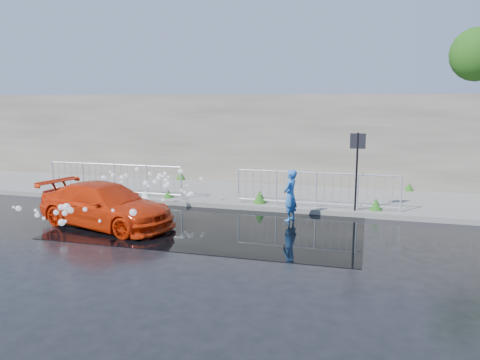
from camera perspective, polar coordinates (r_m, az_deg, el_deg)
The scene contains 12 objects.
ground at distance 12.36m, azimuth -6.70°, elevation -6.48°, with size 90.00×90.00×0.00m, color black.
pavement at distance 16.94m, azimuth -0.30°, elevation -1.69°, with size 30.00×4.00×0.15m, color slate.
curb at distance 15.07m, azimuth -2.39°, elevation -3.13°, with size 30.00×0.25×0.16m, color slate.
retaining_wall at distance 18.79m, azimuth 1.54°, elevation 5.06°, with size 30.00×0.60×3.50m, color #59554B.
puddle at distance 13.09m, azimuth -3.00°, elevation -5.47°, with size 8.00×5.00×0.01m, color black.
sign_post at distance 14.17m, azimuth 14.08°, elevation 2.51°, with size 0.45×0.06×2.50m.
railing_left at distance 16.89m, azimuth -15.05°, elevation 0.21°, with size 5.05×0.05×1.10m.
railing_right at distance 14.65m, azimuth 9.26°, elevation -1.01°, with size 5.05×0.05×1.10m.
weeds at distance 16.35m, azimuth -0.85°, elevation -1.22°, with size 12.17×3.93×0.42m.
water_spray at distance 14.25m, azimuth -13.98°, elevation -1.41°, with size 3.60×5.53×1.09m.
red_car at distance 13.33m, azimuth -16.05°, elevation -2.97°, with size 1.66×4.08×1.18m, color red.
person at distance 13.45m, azimuth 6.15°, elevation -1.87°, with size 0.54×0.36×1.48m, color blue.
Camera 1 is at (4.55, -10.96, 3.45)m, focal length 35.00 mm.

